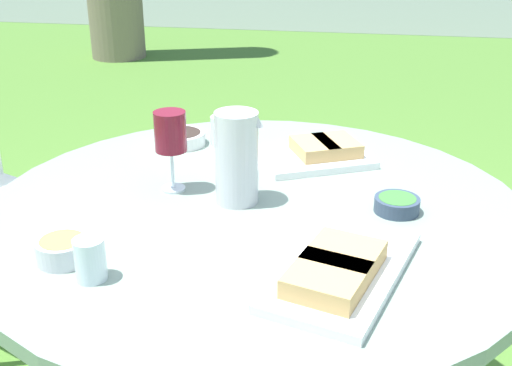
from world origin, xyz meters
TOP-DOWN VIEW (x-y plane):
  - river_strip at (0.00, 8.06)m, footprint 40.00×3.54m
  - dining_table at (0.00, 0.00)m, footprint 1.31×1.31m
  - water_pitcher at (-0.05, 0.02)m, footprint 0.11×0.10m
  - wine_glass at (-0.22, 0.06)m, footprint 0.08×0.08m
  - platter_bread_main at (0.12, 0.32)m, footprint 0.36×0.33m
  - platter_charcuterie at (0.21, -0.30)m, footprint 0.31×0.44m
  - bowl_fries at (-0.34, -0.32)m, footprint 0.11×0.11m
  - bowl_salad at (0.33, 0.03)m, footprint 0.11×0.11m
  - bowl_olives at (-0.30, 0.38)m, footprint 0.15×0.15m
  - cup_water_near at (-0.26, -0.37)m, footprint 0.06×0.06m
  - cup_water_far at (-0.17, 0.39)m, footprint 0.07×0.07m

SIDE VIEW (x-z plane):
  - river_strip at x=0.00m, z-range 0.00..0.01m
  - dining_table at x=0.00m, z-range 0.26..1.01m
  - bowl_salad at x=0.33m, z-range 0.75..0.79m
  - bowl_olives at x=-0.30m, z-range 0.75..0.79m
  - platter_bread_main at x=0.12m, z-range 0.75..0.80m
  - platter_charcuterie at x=0.21m, z-range 0.75..0.81m
  - bowl_fries at x=-0.34m, z-range 0.76..0.80m
  - cup_water_near at x=-0.26m, z-range 0.75..0.84m
  - cup_water_far at x=-0.17m, z-range 0.75..0.84m
  - water_pitcher at x=-0.05m, z-range 0.75..0.98m
  - wine_glass at x=-0.22m, z-range 0.80..1.00m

